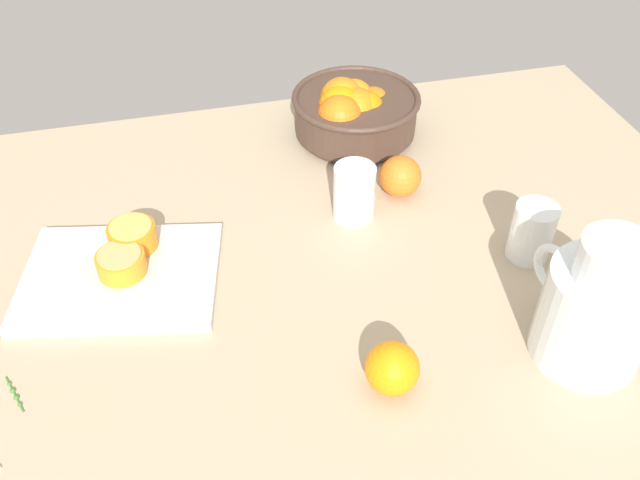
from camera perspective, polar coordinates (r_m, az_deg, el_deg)
name	(u,v)px	position (r cm, az deg, el deg)	size (l,w,h in cm)	color
ground_plane	(306,270)	(104.20, -1.22, -2.58)	(141.66, 97.73, 3.00)	tan
fruit_bowl	(354,111)	(128.57, 2.87, 10.84)	(23.95, 23.95, 11.27)	#473328
juice_pitcher	(595,315)	(93.14, 22.19, -5.85)	(14.19, 18.61, 19.66)	white
juice_glass	(531,235)	(106.82, 17.40, 0.40)	(6.51, 6.51, 9.21)	white
second_glass	(354,195)	(109.26, 2.90, 3.85)	(6.76, 6.76, 9.43)	white
cutting_board	(121,276)	(104.25, -16.47, -2.97)	(28.51, 21.47, 1.57)	beige
orange_half_0	(121,263)	(102.59, -16.44, -1.86)	(7.13, 7.13, 3.56)	orange
orange_half_1	(133,236)	(106.35, -15.55, 0.34)	(7.28, 7.28, 4.00)	orange
loose_orange_1	(392,368)	(85.92, 6.12, -10.71)	(6.94, 6.94, 6.94)	orange
loose_orange_2	(400,176)	(115.08, 6.80, 5.36)	(7.15, 7.15, 7.15)	orange
herb_sprig_0	(14,393)	(95.35, -24.41, -11.69)	(2.92, 6.20, 0.77)	#437030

